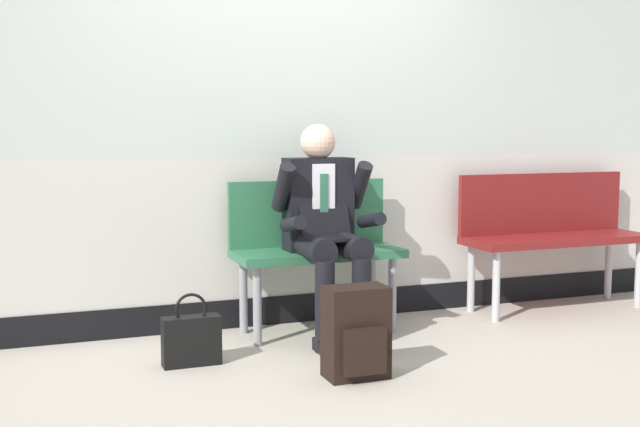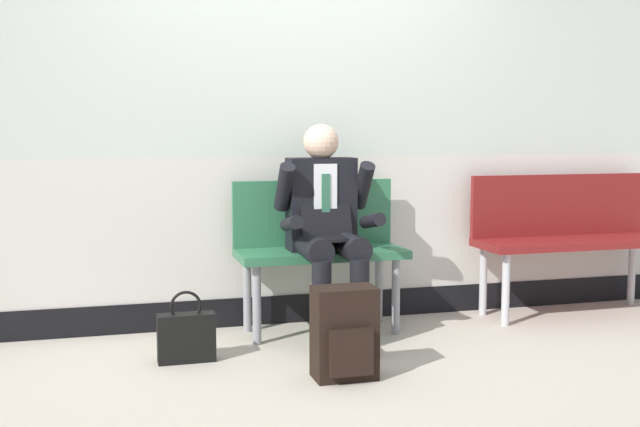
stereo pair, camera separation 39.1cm
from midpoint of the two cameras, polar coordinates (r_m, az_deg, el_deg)
ground_plane at (r=4.39m, az=2.53°, el=-10.09°), size 18.00×18.00×0.00m
station_wall at (r=4.95m, az=-0.16°, el=7.55°), size 6.66×0.14×2.73m
bench_with_person at (r=4.76m, az=2.20°, el=-2.09°), size 1.01×0.42×0.92m
bench_empty at (r=5.54m, az=19.52°, el=-1.16°), size 1.31×0.42×0.92m
person_seated at (r=4.56m, az=2.97°, el=-0.79°), size 0.57×0.70×1.26m
backpack at (r=3.91m, az=4.68°, el=-8.76°), size 0.31×0.23×0.46m
handbag at (r=4.22m, az=-7.07°, el=-8.87°), size 0.30×0.11×0.38m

